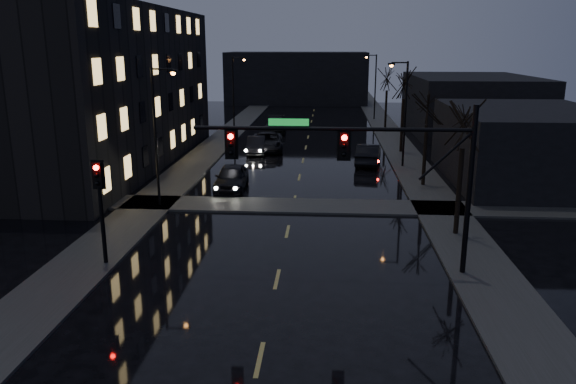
% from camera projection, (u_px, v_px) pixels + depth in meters
% --- Properties ---
extents(sidewalk_left, '(3.00, 140.00, 0.12)m').
position_uv_depth(sidewalk_left, '(208.00, 152.00, 49.34)').
color(sidewalk_left, '#2D2D2B').
rests_on(sidewalk_left, ground).
extents(sidewalk_right, '(3.00, 140.00, 0.12)m').
position_uv_depth(sidewalk_right, '(403.00, 154.00, 48.19)').
color(sidewalk_right, '#2D2D2B').
rests_on(sidewalk_right, ground).
extents(sidewalk_cross, '(40.00, 3.00, 0.12)m').
position_uv_depth(sidewalk_cross, '(293.00, 206.00, 32.85)').
color(sidewalk_cross, '#2D2D2B').
rests_on(sidewalk_cross, ground).
extents(apartment_block, '(12.00, 30.00, 12.00)m').
position_uv_depth(apartment_block, '(90.00, 87.00, 43.53)').
color(apartment_block, black).
rests_on(apartment_block, ground).
extents(commercial_right_near, '(10.00, 14.00, 5.00)m').
position_uv_depth(commercial_right_near, '(525.00, 145.00, 38.42)').
color(commercial_right_near, black).
rests_on(commercial_right_near, ground).
extents(commercial_right_far, '(12.00, 18.00, 6.00)m').
position_uv_depth(commercial_right_far, '(470.00, 105.00, 59.41)').
color(commercial_right_far, black).
rests_on(commercial_right_far, ground).
extents(far_block, '(22.00, 10.00, 8.00)m').
position_uv_depth(far_block, '(297.00, 78.00, 89.43)').
color(far_block, black).
rests_on(far_block, ground).
extents(signal_mast, '(11.11, 0.41, 7.00)m').
position_uv_depth(signal_mast, '(375.00, 158.00, 22.20)').
color(signal_mast, black).
rests_on(signal_mast, ground).
extents(signal_pole_left, '(0.35, 0.41, 4.53)m').
position_uv_depth(signal_pole_left, '(100.00, 198.00, 23.43)').
color(signal_pole_left, black).
rests_on(signal_pole_left, ground).
extents(tree_near, '(3.52, 3.52, 8.08)m').
position_uv_depth(tree_near, '(465.00, 110.00, 26.37)').
color(tree_near, black).
rests_on(tree_near, ground).
extents(tree_mid_a, '(3.30, 3.30, 7.58)m').
position_uv_depth(tree_mid_a, '(428.00, 99.00, 36.12)').
color(tree_mid_a, black).
rests_on(tree_mid_a, ground).
extents(tree_mid_b, '(3.74, 3.74, 8.59)m').
position_uv_depth(tree_mid_b, '(405.00, 76.00, 47.49)').
color(tree_mid_b, black).
rests_on(tree_mid_b, ground).
extents(tree_far, '(3.43, 3.43, 7.88)m').
position_uv_depth(tree_far, '(387.00, 74.00, 61.13)').
color(tree_far, black).
rests_on(tree_far, ground).
extents(streetlight_l_near, '(1.53, 0.28, 8.00)m').
position_uv_depth(streetlight_l_near, '(159.00, 125.00, 31.68)').
color(streetlight_l_near, black).
rests_on(streetlight_l_near, ground).
extents(streetlight_l_far, '(1.53, 0.28, 8.00)m').
position_uv_depth(streetlight_l_far, '(235.00, 89.00, 57.72)').
color(streetlight_l_far, black).
rests_on(streetlight_l_far, ground).
extents(streetlight_r_mid, '(1.53, 0.28, 8.00)m').
position_uv_depth(streetlight_r_mid, '(403.00, 105.00, 42.23)').
color(streetlight_r_mid, black).
rests_on(streetlight_r_mid, ground).
extents(streetlight_r_far, '(1.53, 0.28, 8.00)m').
position_uv_depth(streetlight_r_far, '(374.00, 81.00, 69.23)').
color(streetlight_r_far, black).
rests_on(streetlight_r_far, ground).
extents(oncoming_car_a, '(2.04, 4.83, 1.63)m').
position_uv_depth(oncoming_car_a, '(231.00, 177.00, 36.53)').
color(oncoming_car_a, black).
rests_on(oncoming_car_a, ground).
extents(oncoming_car_b, '(1.86, 4.52, 1.46)m').
position_uv_depth(oncoming_car_b, '(256.00, 145.00, 48.73)').
color(oncoming_car_b, black).
rests_on(oncoming_car_b, ground).
extents(oncoming_car_c, '(3.23, 6.08, 1.63)m').
position_uv_depth(oncoming_car_c, '(267.00, 142.00, 49.92)').
color(oncoming_car_c, black).
rests_on(oncoming_car_c, ground).
extents(oncoming_car_d, '(2.62, 5.70, 1.62)m').
position_uv_depth(oncoming_car_d, '(275.00, 125.00, 60.50)').
color(oncoming_car_d, black).
rests_on(oncoming_car_d, ground).
extents(lead_car, '(2.39, 5.17, 1.64)m').
position_uv_depth(lead_car, '(368.00, 154.00, 44.22)').
color(lead_car, black).
rests_on(lead_car, ground).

